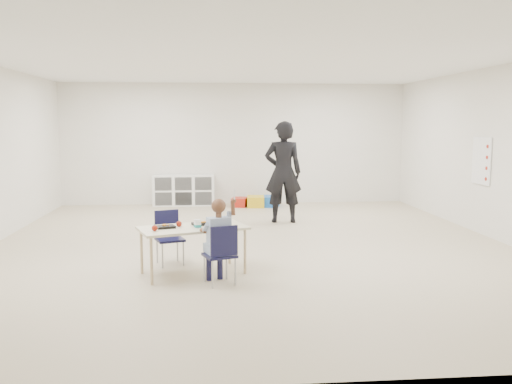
{
  "coord_description": "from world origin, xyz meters",
  "views": [
    {
      "loc": [
        -0.64,
        -8.18,
        1.88
      ],
      "look_at": [
        0.08,
        -0.11,
        0.85
      ],
      "focal_mm": 38.0,
      "sensor_mm": 36.0,
      "label": 1
    }
  ],
  "objects": [
    {
      "name": "adult",
      "position": [
        0.78,
        1.96,
        0.96
      ],
      "size": [
        0.73,
        0.5,
        1.92
      ],
      "primitive_type": "imported",
      "rotation": [
        0.0,
        0.0,
        3.08
      ],
      "color": "black",
      "rests_on": "ground"
    },
    {
      "name": "apple_near",
      "position": [
        -1.01,
        -1.48,
        0.63
      ],
      "size": [
        0.07,
        0.07,
        0.07
      ],
      "primitive_type": "sphere",
      "color": "maroon",
      "rests_on": "table"
    },
    {
      "name": "lunch_tray_near",
      "position": [
        -0.73,
        -1.38,
        0.61
      ],
      "size": [
        0.26,
        0.22,
        0.03
      ],
      "primitive_type": "cube",
      "rotation": [
        0.0,
        0.0,
        0.33
      ],
      "color": "black",
      "rests_on": "table"
    },
    {
      "name": "cubby_shelf",
      "position": [
        -1.2,
        4.28,
        0.35
      ],
      "size": [
        1.4,
        0.4,
        0.7
      ],
      "primitive_type": "cube",
      "color": "white",
      "rests_on": "ground"
    },
    {
      "name": "bin_red",
      "position": [
        0.06,
        3.98,
        0.1
      ],
      "size": [
        0.41,
        0.48,
        0.2
      ],
      "primitive_type": "cube",
      "rotation": [
        0.0,
        0.0,
        -0.22
      ],
      "color": "#B01F11",
      "rests_on": "ground"
    },
    {
      "name": "chair_far",
      "position": [
        -1.16,
        -1.03,
        0.36
      ],
      "size": [
        0.44,
        0.42,
        0.72
      ],
      "primitive_type": null,
      "rotation": [
        0.0,
        0.0,
        0.33
      ],
      "color": "black",
      "rests_on": "ground"
    },
    {
      "name": "room",
      "position": [
        0.0,
        0.0,
        1.4
      ],
      "size": [
        9.0,
        9.02,
        2.8
      ],
      "color": "#B7AB8D",
      "rests_on": "ground"
    },
    {
      "name": "bread_roll",
      "position": [
        -0.56,
        -1.5,
        0.63
      ],
      "size": [
        0.09,
        0.09,
        0.07
      ],
      "primitive_type": "ellipsoid",
      "color": "#B67B4A",
      "rests_on": "table"
    },
    {
      "name": "table",
      "position": [
        -0.84,
        -1.5,
        0.3
      ],
      "size": [
        1.45,
        1.04,
        0.6
      ],
      "rotation": [
        0.0,
        0.0,
        0.33
      ],
      "color": "beige",
      "rests_on": "ground"
    },
    {
      "name": "chair_near",
      "position": [
        -0.52,
        -1.96,
        0.36
      ],
      "size": [
        0.44,
        0.42,
        0.72
      ],
      "primitive_type": null,
      "rotation": [
        0.0,
        0.0,
        0.33
      ],
      "color": "black",
      "rests_on": "ground"
    },
    {
      "name": "rules_poster",
      "position": [
        3.98,
        0.6,
        1.25
      ],
      "size": [
        0.02,
        0.6,
        0.8
      ],
      "primitive_type": "cube",
      "color": "white",
      "rests_on": "room"
    },
    {
      "name": "lunch_tray_far",
      "position": [
        -1.17,
        -1.55,
        0.61
      ],
      "size": [
        0.26,
        0.22,
        0.03
      ],
      "primitive_type": "cube",
      "rotation": [
        0.0,
        0.0,
        0.33
      ],
      "color": "black",
      "rests_on": "table"
    },
    {
      "name": "bin_blue",
      "position": [
        0.77,
        3.93,
        0.12
      ],
      "size": [
        0.48,
        0.56,
        0.24
      ],
      "primitive_type": "cube",
      "rotation": [
        0.0,
        0.0,
        -0.25
      ],
      "color": "#1754AC",
      "rests_on": "ground"
    },
    {
      "name": "apple_far",
      "position": [
        -1.28,
        -1.73,
        0.63
      ],
      "size": [
        0.07,
        0.07,
        0.07
      ],
      "primitive_type": "sphere",
      "color": "maroon",
      "rests_on": "table"
    },
    {
      "name": "bin_yellow",
      "position": [
        0.43,
        3.92,
        0.12
      ],
      "size": [
        0.42,
        0.52,
        0.24
      ],
      "primitive_type": "cube",
      "rotation": [
        0.0,
        0.0,
        -0.09
      ],
      "color": "gold",
      "rests_on": "ground"
    },
    {
      "name": "milk_carton",
      "position": [
        -0.78,
        -1.58,
        0.65
      ],
      "size": [
        0.09,
        0.09,
        0.1
      ],
      "primitive_type": "cube",
      "rotation": [
        0.0,
        0.0,
        0.33
      ],
      "color": "white",
      "rests_on": "table"
    },
    {
      "name": "child",
      "position": [
        -0.52,
        -1.96,
        0.57
      ],
      "size": [
        0.61,
        0.61,
        1.13
      ],
      "primitive_type": null,
      "rotation": [
        0.0,
        0.0,
        0.33
      ],
      "color": "#9DB3D5",
      "rests_on": "chair_near"
    }
  ]
}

